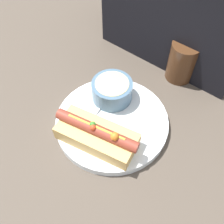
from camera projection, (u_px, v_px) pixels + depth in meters
The scene contains 6 objects.
ground_plane at pixel (112, 124), 0.63m from camera, with size 4.00×4.00×0.00m, color #4C4238.
dinner_plate at pixel (112, 122), 0.62m from camera, with size 0.27×0.27×0.02m.
hot_dog at pixel (97, 135), 0.56m from camera, with size 0.19×0.11×0.06m.
soup_bowl at pixel (112, 90), 0.63m from camera, with size 0.10×0.10×0.05m.
spoon at pixel (108, 97), 0.65m from camera, with size 0.04×0.15×0.01m.
drinking_glass at pixel (182, 61), 0.68m from camera, with size 0.07×0.07×0.11m.
Camera 1 is at (0.22, -0.27, 0.52)m, focal length 42.00 mm.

